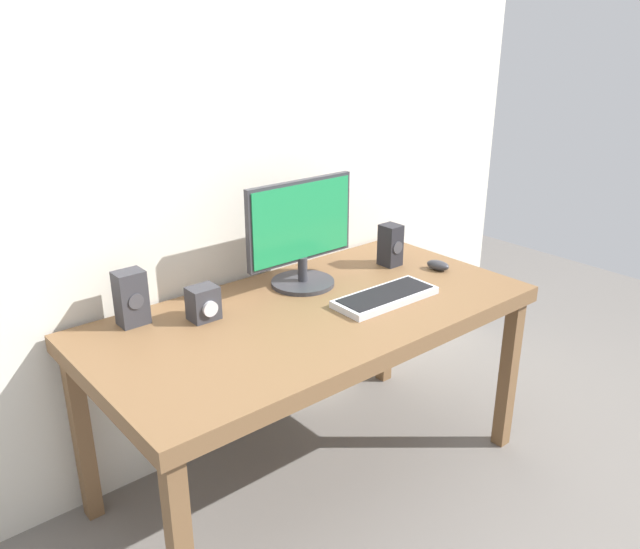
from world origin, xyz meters
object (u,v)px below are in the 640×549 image
at_px(desk, 312,325).
at_px(keyboard_primary, 385,297).
at_px(mouse, 438,265).
at_px(speaker_left, 131,298).
at_px(speaker_right, 390,245).
at_px(monitor, 301,233).
at_px(audio_controller, 203,303).

bearing_deg(desk, keyboard_primary, -23.98).
distance_m(mouse, speaker_left, 1.20).
xyz_separation_m(desk, speaker_right, (0.52, 0.14, 0.15)).
height_order(monitor, audio_controller, monitor).
distance_m(mouse, speaker_right, 0.21).
bearing_deg(speaker_right, monitor, 170.43).
relative_size(monitor, keyboard_primary, 1.17).
bearing_deg(speaker_right, audio_controller, 177.58).
height_order(monitor, mouse, monitor).
height_order(keyboard_primary, mouse, mouse).
relative_size(monitor, speaker_left, 2.53).
bearing_deg(audio_controller, speaker_right, -2.42).
bearing_deg(speaker_left, monitor, -7.74).
relative_size(desk, speaker_left, 8.49).
xyz_separation_m(speaker_right, audio_controller, (-0.85, 0.04, -0.03)).
height_order(keyboard_primary, speaker_left, speaker_left).
distance_m(desk, audio_controller, 0.39).
bearing_deg(speaker_right, desk, -165.45).
height_order(keyboard_primary, speaker_right, speaker_right).
bearing_deg(speaker_left, keyboard_primary, -27.51).
distance_m(monitor, speaker_left, 0.65).
relative_size(desk, keyboard_primary, 3.93).
bearing_deg(speaker_left, audio_controller, -31.38).
xyz_separation_m(monitor, speaker_left, (-0.64, 0.09, -0.11)).
height_order(keyboard_primary, audio_controller, audio_controller).
xyz_separation_m(keyboard_primary, speaker_left, (-0.77, 0.40, 0.08)).
relative_size(mouse, speaker_right, 0.56).
bearing_deg(speaker_right, mouse, -57.73).
distance_m(monitor, keyboard_primary, 0.39).
xyz_separation_m(desk, mouse, (0.63, -0.03, 0.08)).
relative_size(monitor, speaker_right, 2.74).
bearing_deg(monitor, audio_controller, -175.73).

